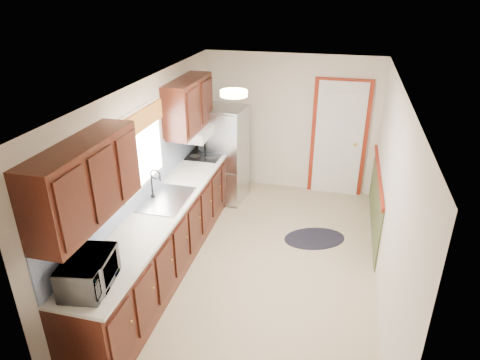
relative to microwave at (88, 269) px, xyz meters
The scene contains 8 objects.
room_shell 2.29m from the microwave, 58.39° to the left, with size 3.20×5.20×2.52m.
kitchen_run 1.69m from the microwave, 91.22° to the left, with size 0.63×4.00×2.20m.
back_wall_trim 4.71m from the microwave, 62.21° to the left, with size 1.12×2.30×2.08m.
ceiling_fixture 2.32m from the microwave, 62.78° to the left, with size 0.30×0.30×0.06m, color #FFD88C.
microwave is the anchor object (origin of this frame).
refrigerator 3.75m from the microwave, 86.76° to the left, with size 0.73×0.71×1.62m.
rug 3.52m from the microwave, 56.17° to the left, with size 0.91×0.58×0.01m, color black.
cooktop 3.35m from the microwave, 89.83° to the left, with size 0.52×0.62×0.02m, color black.
Camera 1 is at (0.87, -4.65, 3.48)m, focal length 32.00 mm.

